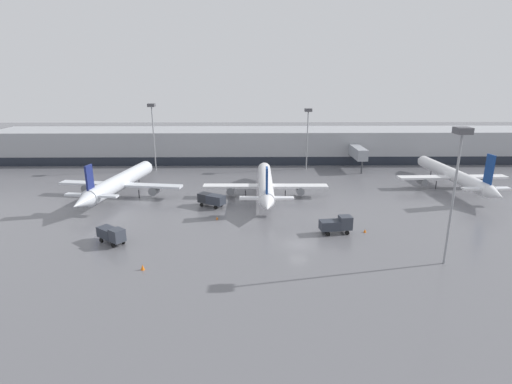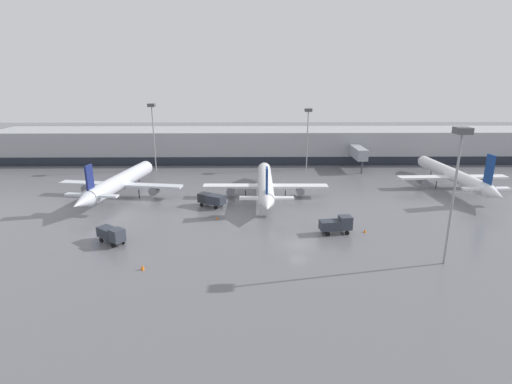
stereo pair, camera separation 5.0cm
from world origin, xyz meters
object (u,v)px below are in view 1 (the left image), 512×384
(traffic_cone_1, at_px, (143,267))
(service_truck_1, at_px, (212,199))
(parked_jet_0, at_px, (265,184))
(apron_light_mast_1, at_px, (459,158))
(service_truck_0, at_px, (337,224))
(apron_light_mast_0, at_px, (308,121))
(parked_jet_2, at_px, (453,175))
(apron_light_mast_2, at_px, (152,118))
(traffic_cone_2, at_px, (217,218))
(service_truck_2, at_px, (112,234))
(parked_jet_1, at_px, (120,182))
(traffic_cone_4, at_px, (365,231))
(traffic_cone_0, at_px, (223,199))

(traffic_cone_1, bearing_deg, service_truck_1, 75.85)
(parked_jet_0, height_order, apron_light_mast_1, apron_light_mast_1)
(service_truck_0, xyz_separation_m, traffic_cone_1, (-27.55, -12.04, -1.17))
(apron_light_mast_0, bearing_deg, service_truck_0, -91.65)
(parked_jet_0, bearing_deg, parked_jet_2, -80.80)
(service_truck_0, height_order, apron_light_mast_2, apron_light_mast_2)
(traffic_cone_2, bearing_deg, apron_light_mast_0, 61.84)
(parked_jet_0, height_order, service_truck_1, parked_jet_0)
(service_truck_2, bearing_deg, traffic_cone_2, 73.06)
(service_truck_1, relative_size, service_truck_2, 1.10)
(parked_jet_1, bearing_deg, parked_jet_2, -76.98)
(apron_light_mast_1, relative_size, apron_light_mast_2, 1.05)
(parked_jet_2, height_order, traffic_cone_4, parked_jet_2)
(service_truck_0, distance_m, traffic_cone_0, 26.05)
(service_truck_1, bearing_deg, traffic_cone_0, -85.72)
(traffic_cone_2, bearing_deg, traffic_cone_1, -113.45)
(traffic_cone_0, xyz_separation_m, apron_light_mast_1, (31.27, -28.39, 13.93))
(traffic_cone_4, distance_m, apron_light_mast_2, 63.14)
(service_truck_2, distance_m, traffic_cone_2, 17.93)
(service_truck_2, height_order, traffic_cone_1, service_truck_2)
(service_truck_0, height_order, service_truck_1, service_truck_0)
(parked_jet_0, relative_size, apron_light_mast_2, 1.93)
(traffic_cone_4, xyz_separation_m, apron_light_mast_0, (-3.35, 45.09, 12.49))
(service_truck_0, xyz_separation_m, service_truck_1, (-21.05, 13.71, -0.04))
(traffic_cone_0, bearing_deg, parked_jet_1, 171.29)
(traffic_cone_1, distance_m, traffic_cone_2, 20.30)
(parked_jet_0, xyz_separation_m, apron_light_mast_1, (22.74, -30.73, 11.52))
(traffic_cone_1, xyz_separation_m, traffic_cone_4, (32.20, 12.35, -0.09))
(parked_jet_0, distance_m, apron_light_mast_0, 29.77)
(service_truck_0, height_order, traffic_cone_2, service_truck_0)
(service_truck_1, distance_m, traffic_cone_4, 29.01)
(traffic_cone_2, distance_m, apron_light_mast_2, 44.37)
(parked_jet_2, distance_m, traffic_cone_1, 69.99)
(service_truck_0, distance_m, service_truck_2, 34.46)
(traffic_cone_2, xyz_separation_m, traffic_cone_4, (24.12, -6.28, 0.01))
(parked_jet_2, relative_size, service_truck_1, 6.31)
(parked_jet_2, height_order, apron_light_mast_0, apron_light_mast_0)
(apron_light_mast_0, bearing_deg, parked_jet_0, -115.09)
(traffic_cone_1, bearing_deg, apron_light_mast_2, 101.11)
(traffic_cone_2, bearing_deg, parked_jet_2, 21.12)
(service_truck_0, distance_m, traffic_cone_4, 4.83)
(parked_jet_1, bearing_deg, traffic_cone_0, -89.82)
(parked_jet_1, relative_size, service_truck_2, 6.61)
(traffic_cone_2, xyz_separation_m, apron_light_mast_0, (20.77, 38.81, 12.49))
(parked_jet_2, bearing_deg, service_truck_2, 112.35)
(service_truck_1, distance_m, service_truck_2, 21.66)
(service_truck_1, relative_size, traffic_cone_4, 9.65)
(service_truck_1, bearing_deg, traffic_cone_2, 132.98)
(parked_jet_1, height_order, traffic_cone_0, parked_jet_1)
(traffic_cone_4, distance_m, apron_light_mast_1, 19.34)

